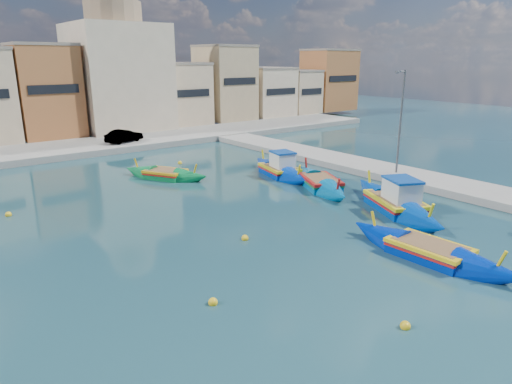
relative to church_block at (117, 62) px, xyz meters
name	(u,v)px	position (x,y,z in m)	size (l,w,h in m)	color
ground	(269,270)	(-10.00, -40.00, -8.41)	(160.00, 160.00, 0.00)	#13323A
east_quay	(477,192)	(8.00, -40.00, -8.16)	(4.00, 70.00, 0.50)	gray
north_quay	(56,150)	(-10.00, -8.00, -8.11)	(80.00, 8.00, 0.60)	gray
north_townhouses	(94,93)	(-3.32, -0.64, -3.41)	(83.20, 7.87, 10.19)	#D1B691
church_block	(117,62)	(0.00, 0.00, 0.00)	(10.00, 10.00, 19.10)	beige
quay_street_lamp	(400,122)	(7.44, -34.00, -4.07)	(1.18, 0.16, 8.00)	#595B60
luzzu_turquoise_cabin	(396,204)	(1.12, -38.51, -8.02)	(6.41, 10.06, 3.25)	#003BA6
luzzu_blue_cabin	(280,171)	(1.29, -27.73, -8.04)	(3.98, 8.71, 3.00)	#0031AC
luzzu_cyan_mid	(320,184)	(1.19, -32.20, -8.13)	(5.72, 8.93, 2.63)	#0064A2
luzzu_green	(165,175)	(-6.17, -23.06, -8.16)	(5.27, 7.31, 2.32)	#0B773B
luzzu_blue_south	(429,252)	(-3.46, -43.56, -8.15)	(2.22, 8.74, 2.51)	#0026A7
mooring_buoys	(228,225)	(-8.36, -34.54, -8.33)	(19.34, 27.26, 0.36)	yellow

